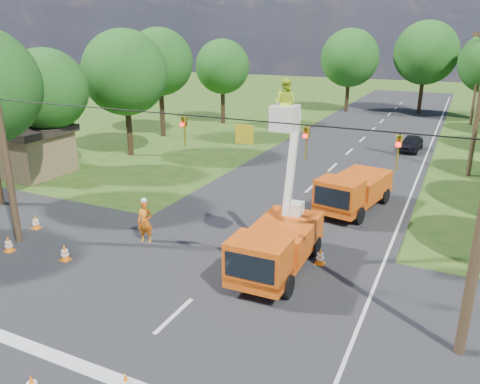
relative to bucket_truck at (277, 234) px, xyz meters
The scene contains 28 objects.
ground 15.86m from the bucket_truck, 96.96° to the left, with size 140.00×140.00×0.00m, color #245118.
road_main 15.86m from the bucket_truck, 96.96° to the left, with size 12.00×100.00×0.06m, color black.
road_cross 3.41m from the bucket_truck, 129.29° to the right, with size 56.00×10.00×0.07m, color black.
stop_bar 7.93m from the bucket_truck, 104.23° to the right, with size 9.00×0.45×0.02m, color silver.
edge_line 16.17m from the bucket_truck, 76.75° to the left, with size 0.12×90.00×0.02m, color silver.
bucket_truck is the anchor object (origin of this frame).
second_truck 8.03m from the bucket_truck, 81.69° to the left, with size 3.09×5.96×2.13m.
ground_worker 6.26m from the bucket_truck, behind, with size 0.71×0.47×1.94m, color orange.
distant_car 23.24m from the bucket_truck, 84.10° to the left, with size 1.46×3.63×1.24m, color black.
traffic_cone_1 8.01m from the bucket_truck, 97.67° to the right, with size 0.38×0.38×0.71m.
traffic_cone_2 3.09m from the bucket_truck, 91.97° to the left, with size 0.38×0.38×0.71m.
traffic_cone_3 7.72m from the bucket_truck, 81.27° to the left, with size 0.38×0.38×0.71m.
traffic_cone_4 8.71m from the bucket_truck, 160.64° to the right, with size 0.38×0.38×0.71m.
traffic_cone_5 11.45m from the bucket_truck, 163.37° to the right, with size 0.38×0.38×0.71m.
traffic_cone_6 11.95m from the bucket_truck, behind, with size 0.38×0.38×0.71m.
traffic_cone_7 12.05m from the bucket_truck, 80.10° to the left, with size 0.38×0.38×0.71m.
traffic_cone_8 2.24m from the bucket_truck, 43.60° to the left, with size 0.38×0.38×0.71m.
pole_right_mid 19.18m from the bucket_truck, 69.54° to the left, with size 1.80×0.30×10.00m.
pole_right_far 38.40m from the bucket_truck, 80.08° to the left, with size 1.80×0.30×10.00m.
pole_left 12.01m from the bucket_truck, 168.43° to the right, with size 0.30×0.30×9.00m.
signal_span 4.91m from the bucket_truck, 82.38° to the right, with size 18.00×0.29×1.07m.
shed 20.70m from the bucket_truck, 164.12° to the left, with size 5.50×4.50×3.15m.
tree_left_c 19.96m from the bucket_truck, 160.10° to the left, with size 5.20×5.20×8.06m.
tree_left_d 21.61m from the bucket_truck, 143.17° to the left, with size 6.20×6.20×9.24m.
tree_left_e 27.58m from the bucket_truck, 133.58° to the left, with size 5.80×5.80×9.41m.
tree_left_f 32.58m from the bucket_truck, 121.14° to the left, with size 5.40×5.40×8.40m.
tree_far_a 41.50m from the bucket_truck, 99.65° to the left, with size 6.60×6.60×9.50m.
tree_far_b 43.00m from the bucket_truck, 88.54° to the left, with size 7.00×7.00×10.32m.
Camera 1 is at (7.64, -11.00, 8.81)m, focal length 35.00 mm.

